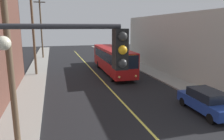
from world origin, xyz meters
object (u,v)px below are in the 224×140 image
(city_bus, at_px, (112,59))
(fire_hydrant, at_px, (200,89))
(parked_car_blue, at_px, (206,101))
(utility_pole_far, at_px, (41,23))
(traffic_signal_left_corner, at_px, (39,95))
(utility_pole_mid, at_px, (33,24))
(utility_pole_near, at_px, (6,28))

(city_bus, bearing_deg, fire_hydrant, -66.90)
(parked_car_blue, relative_size, fire_hydrant, 5.31)
(city_bus, xyz_separation_m, utility_pole_far, (-9.12, 15.63, 4.63))
(traffic_signal_left_corner, bearing_deg, parked_car_blue, 31.41)
(utility_pole_mid, height_order, fire_hydrant, utility_pole_mid)
(utility_pole_far, bearing_deg, traffic_signal_left_corner, -87.60)
(city_bus, relative_size, utility_pole_near, 1.18)
(utility_pole_near, relative_size, utility_pole_mid, 0.94)
(utility_pole_far, height_order, traffic_signal_left_corner, utility_pole_far)
(traffic_signal_left_corner, distance_m, fire_hydrant, 15.88)
(utility_pole_far, xyz_separation_m, traffic_signal_left_corner, (1.51, -35.92, -2.14))
(utility_pole_mid, height_order, traffic_signal_left_corner, utility_pole_mid)
(utility_pole_near, distance_m, utility_pole_far, 30.74)
(city_bus, xyz_separation_m, parked_car_blue, (2.69, -14.00, -0.98))
(parked_car_blue, relative_size, utility_pole_far, 0.39)
(traffic_signal_left_corner, bearing_deg, utility_pole_near, 106.39)
(utility_pole_near, height_order, utility_pole_far, utility_pole_far)
(parked_car_blue, distance_m, utility_pole_far, 32.38)
(utility_pole_mid, relative_size, traffic_signal_left_corner, 1.82)
(utility_pole_near, relative_size, utility_pole_far, 0.89)
(utility_pole_far, bearing_deg, utility_pole_near, -90.03)
(parked_car_blue, distance_m, fire_hydrant, 3.68)
(city_bus, distance_m, fire_hydrant, 11.91)
(parked_car_blue, height_order, fire_hydrant, parked_car_blue)
(utility_pole_mid, xyz_separation_m, traffic_signal_left_corner, (1.76, -21.50, -1.81))
(parked_car_blue, height_order, traffic_signal_left_corner, traffic_signal_left_corner)
(utility_pole_far, bearing_deg, fire_hydrant, -62.58)
(city_bus, height_order, parked_car_blue, city_bus)
(utility_pole_far, bearing_deg, city_bus, -59.75)
(utility_pole_mid, xyz_separation_m, utility_pole_far, (0.25, 14.42, 0.33))
(parked_car_blue, xyz_separation_m, utility_pole_near, (-11.82, -1.10, 4.96))
(utility_pole_mid, bearing_deg, city_bus, -7.37)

